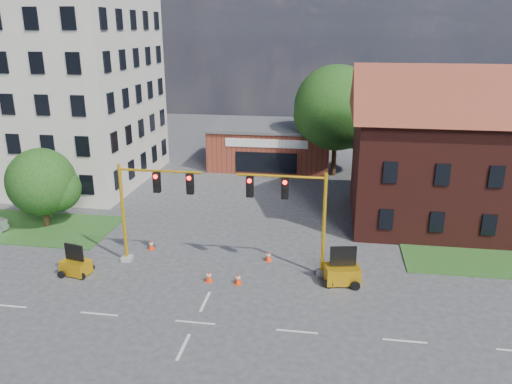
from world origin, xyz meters
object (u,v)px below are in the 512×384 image
pickup_white (420,227)px  trailer_east (342,272)px  signal_mast_east (295,210)px  signal_mast_west (148,203)px  trailer_west (76,266)px

pickup_white → trailer_east: bearing=132.5°
trailer_east → pickup_white: trailer_east is taller
signal_mast_east → trailer_east: (2.79, -0.88, -3.24)m
signal_mast_west → trailer_east: size_ratio=2.87×
signal_mast_east → pickup_white: 11.05m
signal_mast_west → signal_mast_east: bearing=0.0°
pickup_white → trailer_west: bearing=100.9°
trailer_west → pickup_white: trailer_west is taller
trailer_east → trailer_west: bearing=173.6°
trailer_east → signal_mast_west: bearing=164.5°
trailer_east → pickup_white: bearing=43.7°
signal_mast_west → signal_mast_east: (8.71, 0.00, 0.00)m
signal_mast_east → trailer_east: bearing=-17.5°
trailer_west → signal_mast_west: bearing=42.1°
signal_mast_west → trailer_west: size_ratio=3.40×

